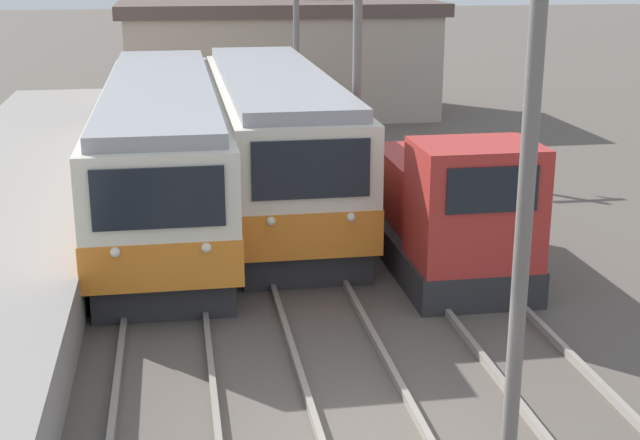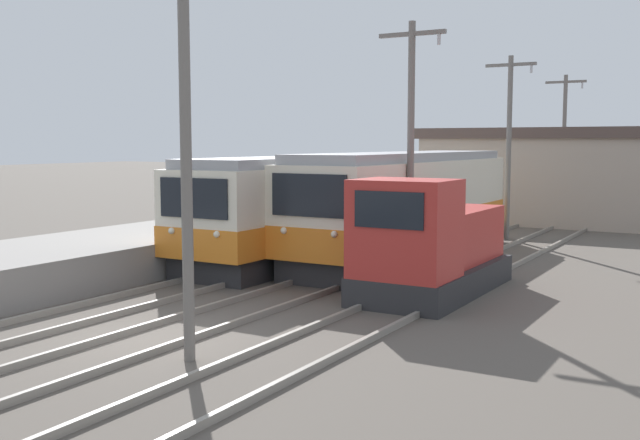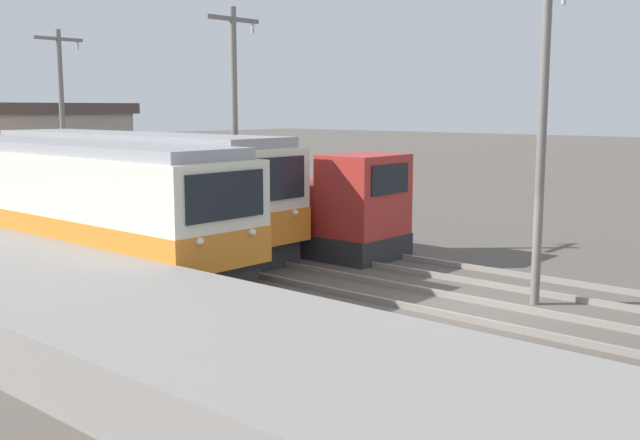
{
  "view_description": "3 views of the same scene",
  "coord_description": "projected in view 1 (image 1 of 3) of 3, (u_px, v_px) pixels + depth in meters",
  "views": [
    {
      "loc": [
        -2.25,
        -10.21,
        6.35
      ],
      "look_at": [
        0.24,
        4.98,
        1.72
      ],
      "focal_mm": 50.0,
      "sensor_mm": 36.0,
      "label": 1
    },
    {
      "loc": [
        10.23,
        -10.82,
        3.86
      ],
      "look_at": [
        0.44,
        5.93,
        1.83
      ],
      "focal_mm": 42.0,
      "sensor_mm": 36.0,
      "label": 2
    },
    {
      "loc": [
        -13.56,
        -7.79,
        4.31
      ],
      "look_at": [
        1.19,
        5.05,
        1.36
      ],
      "focal_mm": 42.0,
      "sensor_mm": 36.0,
      "label": 3
    }
  ],
  "objects": [
    {
      "name": "catenary_mast_distant",
      "position": [
        265.0,
        12.0,
        37.65
      ],
      "size": [
        2.0,
        0.2,
        7.22
      ],
      "color": "slate",
      "rests_on": "ground"
    },
    {
      "name": "commuter_train_left",
      "position": [
        163.0,
        153.0,
        22.05
      ],
      "size": [
        2.84,
        14.57,
        3.39
      ],
      "color": "#28282B",
      "rests_on": "ground"
    },
    {
      "name": "track_right",
      "position": [
        589.0,
        427.0,
        12.3
      ],
      "size": [
        1.54,
        60.0,
        0.14
      ],
      "color": "gray",
      "rests_on": "ground"
    },
    {
      "name": "station_building",
      "position": [
        279.0,
        58.0,
        36.05
      ],
      "size": [
        12.6,
        6.3,
        4.52
      ],
      "color": "#AD9E8E",
      "rests_on": "ground"
    },
    {
      "name": "commuter_train_center",
      "position": [
        274.0,
        145.0,
        22.72
      ],
      "size": [
        2.84,
        12.59,
        3.52
      ],
      "color": "#28282B",
      "rests_on": "ground"
    },
    {
      "name": "shunting_locomotive",
      "position": [
        448.0,
        213.0,
        18.35
      ],
      "size": [
        2.4,
        5.67,
        3.0
      ],
      "color": "#28282B",
      "rests_on": "ground"
    },
    {
      "name": "catenary_mast_mid",
      "position": [
        357.0,
        69.0,
        19.34
      ],
      "size": [
        2.0,
        0.2,
        7.22
      ],
      "color": "slate",
      "rests_on": "ground"
    },
    {
      "name": "catenary_mast_near",
      "position": [
        528.0,
        173.0,
        10.19
      ],
      "size": [
        2.0,
        0.2,
        7.22
      ],
      "color": "slate",
      "rests_on": "ground"
    },
    {
      "name": "catenary_mast_far",
      "position": [
        296.0,
        32.0,
        28.5
      ],
      "size": [
        2.0,
        0.2,
        7.22
      ],
      "color": "slate",
      "rests_on": "ground"
    }
  ]
}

